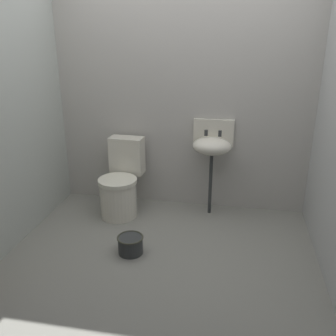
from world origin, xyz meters
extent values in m
cube|color=gray|center=(0.00, 0.00, -0.04)|extent=(3.08, 2.43, 0.08)
cube|color=#B1AFA8|center=(0.00, 1.06, 1.18)|extent=(3.08, 0.10, 2.35)
cube|color=#AAB1AA|center=(-1.39, 0.10, 1.18)|extent=(0.10, 2.23, 2.35)
cylinder|color=silver|center=(-0.59, 0.57, 0.19)|extent=(0.40, 0.40, 0.38)
cylinder|color=silver|center=(-0.59, 0.57, 0.40)|extent=(0.43, 0.43, 0.04)
cube|color=silver|center=(-0.57, 0.87, 0.58)|extent=(0.37, 0.20, 0.40)
cylinder|color=#303233|center=(0.35, 0.82, 0.33)|extent=(0.04, 0.04, 0.66)
ellipsoid|color=silver|center=(0.35, 0.82, 0.75)|extent=(0.40, 0.32, 0.18)
cube|color=silver|center=(0.35, 0.99, 0.85)|extent=(0.42, 0.04, 0.28)
cylinder|color=#303233|center=(0.28, 0.88, 0.87)|extent=(0.04, 0.04, 0.06)
cylinder|color=#303233|center=(0.42, 0.88, 0.87)|extent=(0.04, 0.04, 0.06)
cylinder|color=#303233|center=(-0.27, -0.08, 0.08)|extent=(0.22, 0.22, 0.15)
torus|color=#37392C|center=(-0.27, -0.08, 0.15)|extent=(0.23, 0.23, 0.02)
camera|label=1|loc=(0.57, -2.78, 1.86)|focal=39.61mm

